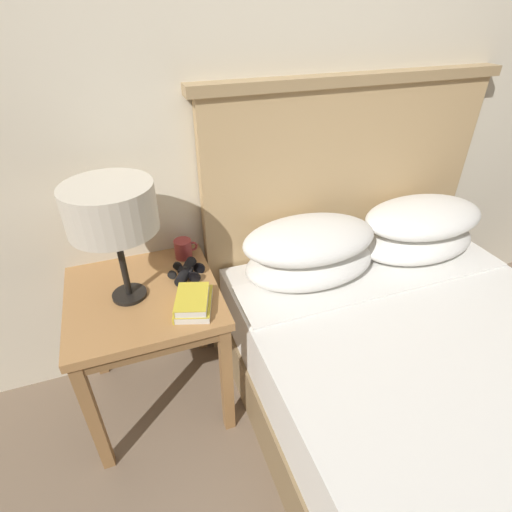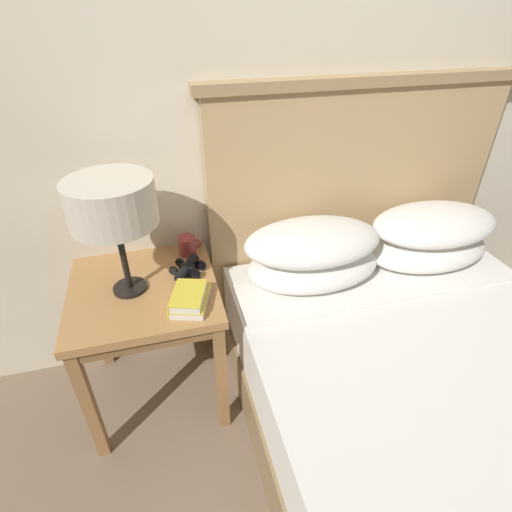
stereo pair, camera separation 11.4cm
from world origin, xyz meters
TOP-DOWN VIEW (x-y plane):
  - ground_plane at (0.00, 0.00)m, footprint 20.00×20.00m
  - wall_back at (0.00, 1.00)m, footprint 8.00×0.06m
  - nightstand at (-0.53, 0.68)m, footprint 0.58×0.58m
  - bed at (0.48, 0.08)m, footprint 1.46×1.98m
  - table_lamp at (-0.58, 0.68)m, footprint 0.31×0.31m
  - book_on_nightstand at (-0.36, 0.53)m, footprint 0.18×0.22m
  - book_stacked_on_top at (-0.37, 0.52)m, footprint 0.16×0.20m
  - binoculars_pair at (-0.35, 0.73)m, footprint 0.16×0.16m
  - coffee_mug at (-0.33, 0.88)m, footprint 0.10×0.08m

SIDE VIEW (x-z plane):
  - ground_plane at x=0.00m, z-range 0.00..0.00m
  - bed at x=0.48m, z-range -0.34..0.99m
  - nightstand at x=-0.53m, z-range 0.23..0.85m
  - book_on_nightstand at x=-0.36m, z-range 0.62..0.66m
  - binoculars_pair at x=-0.35m, z-range 0.62..0.67m
  - coffee_mug at x=-0.33m, z-range 0.63..0.71m
  - book_stacked_on_top at x=-0.37m, z-range 0.65..0.69m
  - table_lamp at x=-0.58m, z-range 0.77..1.23m
  - wall_back at x=0.00m, z-range 0.00..2.60m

